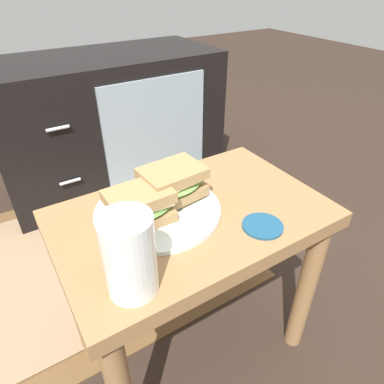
{
  "coord_description": "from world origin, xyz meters",
  "views": [
    {
      "loc": [
        -0.3,
        -0.48,
        0.89
      ],
      "look_at": [
        -0.0,
        0.0,
        0.51
      ],
      "focal_mm": 32.01,
      "sensor_mm": 36.0,
      "label": 1
    }
  ],
  "objects_px": {
    "sandwich_back": "(172,182)",
    "tv_cabinet": "(110,122)",
    "sandwich_front": "(140,206)",
    "plate": "(158,210)",
    "beer_glass": "(130,257)",
    "coaster": "(263,226)"
  },
  "relations": [
    {
      "from": "tv_cabinet",
      "to": "sandwich_back",
      "type": "relative_size",
      "value": 6.56
    },
    {
      "from": "tv_cabinet",
      "to": "plate",
      "type": "distance_m",
      "value": 0.95
    },
    {
      "from": "coaster",
      "to": "sandwich_back",
      "type": "bearing_deg",
      "value": 122.84
    },
    {
      "from": "sandwich_front",
      "to": "sandwich_back",
      "type": "height_order",
      "value": "sandwich_back"
    },
    {
      "from": "beer_glass",
      "to": "coaster",
      "type": "height_order",
      "value": "beer_glass"
    },
    {
      "from": "tv_cabinet",
      "to": "coaster",
      "type": "relative_size",
      "value": 11.92
    },
    {
      "from": "sandwich_back",
      "to": "coaster",
      "type": "height_order",
      "value": "sandwich_back"
    },
    {
      "from": "sandwich_front",
      "to": "sandwich_back",
      "type": "xyz_separation_m",
      "value": [
        0.09,
        0.03,
        0.01
      ]
    },
    {
      "from": "coaster",
      "to": "plate",
      "type": "bearing_deg",
      "value": 135.01
    },
    {
      "from": "sandwich_front",
      "to": "coaster",
      "type": "distance_m",
      "value": 0.24
    },
    {
      "from": "tv_cabinet",
      "to": "coaster",
      "type": "height_order",
      "value": "tv_cabinet"
    },
    {
      "from": "sandwich_front",
      "to": "beer_glass",
      "type": "xyz_separation_m",
      "value": [
        -0.08,
        -0.14,
        0.02
      ]
    },
    {
      "from": "sandwich_front",
      "to": "coaster",
      "type": "bearing_deg",
      "value": -34.98
    },
    {
      "from": "beer_glass",
      "to": "coaster",
      "type": "bearing_deg",
      "value": 0.86
    },
    {
      "from": "sandwich_front",
      "to": "beer_glass",
      "type": "height_order",
      "value": "beer_glass"
    },
    {
      "from": "plate",
      "to": "beer_glass",
      "type": "xyz_separation_m",
      "value": [
        -0.12,
        -0.16,
        0.06
      ]
    },
    {
      "from": "sandwich_back",
      "to": "beer_glass",
      "type": "bearing_deg",
      "value": -134.73
    },
    {
      "from": "sandwich_front",
      "to": "coaster",
      "type": "height_order",
      "value": "sandwich_front"
    },
    {
      "from": "sandwich_back",
      "to": "tv_cabinet",
      "type": "bearing_deg",
      "value": 78.86
    },
    {
      "from": "tv_cabinet",
      "to": "beer_glass",
      "type": "relative_size",
      "value": 6.84
    },
    {
      "from": "sandwich_back",
      "to": "plate",
      "type": "bearing_deg",
      "value": -162.14
    },
    {
      "from": "coaster",
      "to": "beer_glass",
      "type": "bearing_deg",
      "value": -179.14
    }
  ]
}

